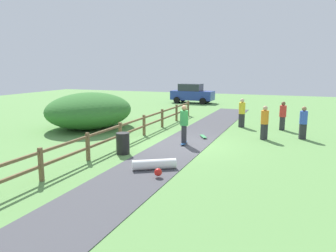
{
  "coord_description": "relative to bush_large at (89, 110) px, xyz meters",
  "views": [
    {
      "loc": [
        4.84,
        -14.45,
        3.63
      ],
      "look_at": [
        -0.42,
        -0.83,
        1.0
      ],
      "focal_mm": 35.45,
      "sensor_mm": 36.0,
      "label": 1
    }
  ],
  "objects": [
    {
      "name": "wooden_fence",
      "position": [
        3.95,
        -2.09,
        -0.39
      ],
      "size": [
        0.12,
        18.12,
        1.1
      ],
      "color": "brown",
      "rests_on": "ground_plane"
    },
    {
      "name": "skateboard_loose",
      "position": [
        7.09,
        -0.34,
        -0.97
      ],
      "size": [
        0.56,
        0.8,
        0.08
      ],
      "color": "#338C4C",
      "rests_on": "asphalt_path"
    },
    {
      "name": "skater_riding",
      "position": [
        6.62,
        -2.1,
        -0.01
      ],
      "size": [
        0.44,
        0.82,
        1.84
      ],
      "color": "#265999",
      "rests_on": "asphalt_path"
    },
    {
      "name": "bystander_blue",
      "position": [
        11.83,
        1.23,
        -0.14
      ],
      "size": [
        0.46,
        0.46,
        1.66
      ],
      "color": "#2D2D33",
      "rests_on": "ground_plane"
    },
    {
      "name": "skater_fallen",
      "position": [
        6.89,
        -6.19,
        -0.86
      ],
      "size": [
        1.53,
        1.47,
        0.36
      ],
      "color": "white",
      "rests_on": "asphalt_path"
    },
    {
      "name": "bystander_orange",
      "position": [
        10.02,
        0.43,
        -0.12
      ],
      "size": [
        0.53,
        0.53,
        1.7
      ],
      "color": "#2D2D33",
      "rests_on": "ground_plane"
    },
    {
      "name": "bystander_red",
      "position": [
        10.77,
        3.42,
        -0.15
      ],
      "size": [
        0.49,
        0.49,
        1.66
      ],
      "color": "#2D2D33",
      "rests_on": "ground_plane"
    },
    {
      "name": "trash_bin",
      "position": [
        4.75,
        -4.59,
        -0.61
      ],
      "size": [
        0.56,
        0.56,
        0.9
      ],
      "primitive_type": "cylinder",
      "color": "black",
      "rests_on": "ground_plane"
    },
    {
      "name": "parked_car_blue",
      "position": [
        1.64,
        15.45,
        -0.1
      ],
      "size": [
        4.25,
        2.1,
        1.92
      ],
      "color": "#283D99",
      "rests_on": "ground_plane"
    },
    {
      "name": "ground_plane",
      "position": [
        6.55,
        -2.09,
        -1.06
      ],
      "size": [
        60.0,
        60.0,
        0.0
      ],
      "primitive_type": "plane",
      "color": "#60934C"
    },
    {
      "name": "bush_large",
      "position": [
        0.0,
        0.0,
        0.0
      ],
      "size": [
        4.7,
        5.65,
        2.11
      ],
      "primitive_type": "ellipsoid",
      "color": "#33702D",
      "rests_on": "ground_plane"
    },
    {
      "name": "asphalt_path",
      "position": [
        6.55,
        -2.09,
        -1.05
      ],
      "size": [
        2.4,
        28.0,
        0.02
      ],
      "primitive_type": "cube",
      "color": "#47474C",
      "rests_on": "ground_plane"
    },
    {
      "name": "bystander_yellow",
      "position": [
        8.42,
        3.54,
        -0.1
      ],
      "size": [
        0.53,
        0.53,
        1.74
      ],
      "color": "#2D2D33",
      "rests_on": "ground_plane"
    }
  ]
}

